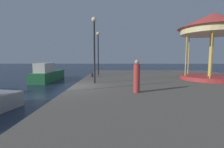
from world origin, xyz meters
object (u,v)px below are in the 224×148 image
Objects in this scene: lamp_post_mid_promenade at (94,39)px; person_by_the_water at (137,77)px; carousel at (212,30)px; bollard_north at (92,75)px; motorboat_green at (48,74)px; lamp_post_far_end at (98,46)px.

lamp_post_mid_promenade reaches higher than person_by_the_water.
carousel is 11.06m from bollard_north.
lamp_post_far_end is at bearing -11.61° from motorboat_green.
carousel is at bearing -18.89° from lamp_post_far_end.
lamp_post_mid_promenade is (-9.51, -1.99, -0.92)m from carousel.
person_by_the_water is at bearing -71.54° from lamp_post_far_end.
lamp_post_mid_promenade reaches higher than bollard_north.
lamp_post_far_end is at bearing 161.11° from carousel.
person_by_the_water is at bearing -48.07° from motorboat_green.
lamp_post_mid_promenade is at bearing -168.18° from carousel.
person_by_the_water is at bearing -142.96° from carousel.
lamp_post_mid_promenade is 11.77× the size of bollard_north.
lamp_post_far_end is at bearing 92.55° from lamp_post_mid_promenade.
lamp_post_far_end is 3.31m from bollard_north.
motorboat_green is at bearing 168.39° from lamp_post_far_end.
lamp_post_mid_promenade is 4.77m from person_by_the_water.
carousel is 13.67× the size of bollard_north.
person_by_the_water is (-6.89, -5.20, -3.28)m from carousel.
carousel reaches higher than bollard_north.
lamp_post_mid_promenade is at bearing -87.45° from lamp_post_far_end.
lamp_post_mid_promenade is 4.81m from bollard_north.
motorboat_green is 1.10× the size of carousel.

